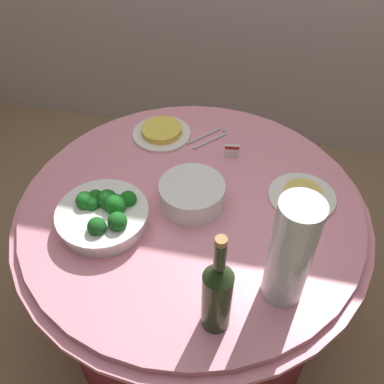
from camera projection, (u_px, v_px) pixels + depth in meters
The scene contains 10 objects.
ground_plane at pixel (192, 317), 1.94m from camera, with size 6.00×6.00×0.00m, color #9E7F5B.
buffet_table at pixel (192, 268), 1.67m from camera, with size 1.16×1.16×0.74m.
broccoli_bowl at pixel (104, 215), 1.32m from camera, with size 0.28×0.28×0.11m.
plate_stack at pixel (193, 195), 1.38m from camera, with size 0.21×0.21×0.08m.
wine_bottle at pixel (217, 294), 1.03m from camera, with size 0.07×0.07×0.34m.
decorative_fruit_vase at pixel (289, 258), 1.08m from camera, with size 0.11×0.11×0.34m.
serving_tongs at pixel (209, 138), 1.64m from camera, with size 0.14×0.15×0.01m.
food_plate_noodles at pixel (302, 196), 1.42m from camera, with size 0.22×0.22×0.03m.
food_plate_fried_egg at pixel (162, 132), 1.65m from camera, with size 0.22×0.22×0.04m.
label_placard_front at pixel (232, 151), 1.55m from camera, with size 0.05×0.02×0.05m.
Camera 1 is at (0.21, -0.95, 1.77)m, focal length 40.82 mm.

